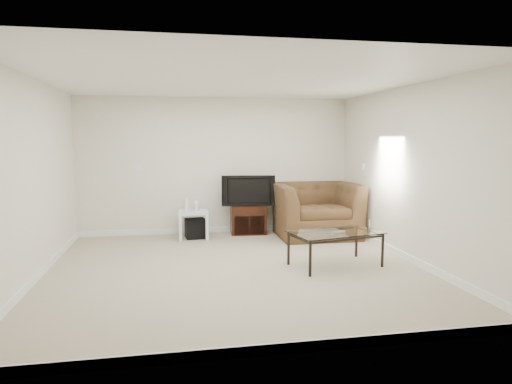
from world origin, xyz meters
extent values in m
plane|color=tan|center=(0.00, 0.00, 0.00)|extent=(5.00, 5.00, 0.00)
plane|color=white|center=(0.00, 0.00, 2.50)|extent=(5.00, 5.00, 0.00)
cube|color=silver|center=(0.00, 2.50, 1.25)|extent=(5.00, 0.02, 2.50)
cube|color=silver|center=(-2.50, 0.00, 1.25)|extent=(0.02, 5.00, 2.50)
cube|color=silver|center=(2.50, 0.00, 1.25)|extent=(0.02, 5.00, 2.50)
cube|color=white|center=(-1.40, 2.49, 1.25)|extent=(0.12, 0.02, 0.12)
cube|color=white|center=(2.49, 1.60, 1.25)|extent=(0.02, 0.09, 0.13)
cube|color=white|center=(2.49, 1.30, 0.30)|extent=(0.02, 0.08, 0.12)
cube|color=black|center=(0.55, 2.24, 0.44)|extent=(0.34, 0.25, 0.05)
imported|color=black|center=(0.55, 2.25, 0.81)|extent=(0.92, 0.29, 0.56)
cube|color=black|center=(-0.43, 2.07, 0.17)|extent=(0.37, 0.37, 0.34)
cube|color=white|center=(-0.58, 2.03, 0.60)|extent=(0.06, 0.17, 0.22)
cube|color=silver|center=(-0.40, 2.03, 0.58)|extent=(0.07, 0.15, 0.19)
imported|color=#4E2D1D|center=(1.72, 1.85, 0.64)|extent=(1.48, 0.98, 1.28)
cube|color=#B2B2B7|center=(1.39, -0.15, 0.49)|extent=(0.20, 0.11, 0.02)
camera|label=1|loc=(-0.83, -5.93, 1.75)|focal=32.00mm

